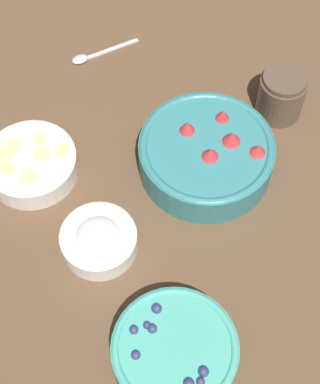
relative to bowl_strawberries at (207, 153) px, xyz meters
The scene contains 7 objects.
ground_plane 0.14m from the bowl_strawberries, 129.60° to the left, with size 4.00×4.00×0.00m, color brown.
bowl_strawberries is the anchor object (origin of this frame).
bowl_blueberries 0.34m from the bowl_strawberries, 167.66° to the right, with size 0.18×0.18×0.07m.
bowl_bananas 0.30m from the bowl_strawberries, 113.96° to the left, with size 0.16×0.16×0.05m.
bowl_cream 0.23m from the bowl_strawberries, 153.76° to the left, with size 0.12×0.12×0.05m.
jar_chocolate 0.18m from the bowl_strawberries, 26.11° to the right, with size 0.08×0.08×0.09m.
spoon 0.33m from the bowl_strawberries, 61.53° to the left, with size 0.11×0.10×0.01m.
Camera 1 is at (-0.50, -0.26, 0.93)m, focal length 60.00 mm.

